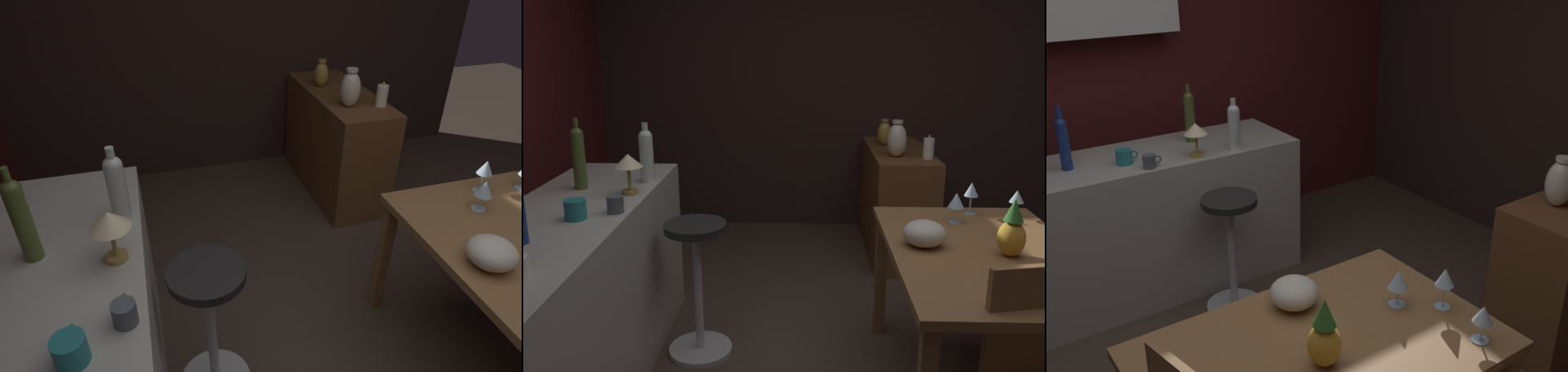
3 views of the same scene
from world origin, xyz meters
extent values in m
cube|color=#4C1919|center=(0.00, 2.10, 1.30)|extent=(5.20, 0.10, 2.60)
cube|color=#33231E|center=(2.55, 0.30, 1.30)|extent=(0.10, 4.40, 2.60)
cube|color=olive|center=(0.02, -0.50, 0.72)|extent=(1.27, 0.84, 0.04)
cube|color=olive|center=(0.61, -0.13, 0.35)|extent=(0.06, 0.06, 0.70)
cube|color=#B2ADA3|center=(-0.06, 1.38, 0.45)|extent=(2.10, 0.60, 0.90)
cylinder|color=#262323|center=(0.36, 0.86, 0.72)|extent=(0.32, 0.32, 0.04)
cylinder|color=silver|center=(0.36, 0.86, 0.36)|extent=(0.04, 0.04, 0.70)
cylinder|color=silver|center=(0.36, 0.86, 0.01)|extent=(0.34, 0.34, 0.03)
cylinder|color=silver|center=(0.41, -0.46, 0.74)|extent=(0.07, 0.07, 0.00)
cylinder|color=silver|center=(0.41, -0.46, 0.78)|extent=(0.01, 0.01, 0.07)
cone|color=silver|center=(0.41, -0.46, 0.86)|extent=(0.08, 0.08, 0.08)
cylinder|color=silver|center=(0.55, -0.58, 0.74)|extent=(0.06, 0.06, 0.00)
cylinder|color=silver|center=(0.55, -0.58, 0.79)|extent=(0.01, 0.01, 0.10)
cone|color=silver|center=(0.55, -0.58, 0.88)|extent=(0.07, 0.07, 0.07)
cylinder|color=silver|center=(0.50, -0.80, 0.74)|extent=(0.06, 0.06, 0.00)
cylinder|color=silver|center=(0.50, -0.80, 0.78)|extent=(0.01, 0.01, 0.08)
cone|color=silver|center=(0.50, -0.80, 0.85)|extent=(0.07, 0.07, 0.06)
ellipsoid|color=gold|center=(-0.03, -0.58, 0.82)|extent=(0.12, 0.12, 0.16)
cone|color=#2D6B28|center=(-0.03, -0.58, 0.95)|extent=(0.08, 0.08, 0.10)
ellipsoid|color=beige|center=(0.08, -0.23, 0.80)|extent=(0.19, 0.19, 0.12)
cylinder|color=navy|center=(-0.36, 1.38, 1.03)|extent=(0.06, 0.06, 0.26)
sphere|color=navy|center=(-0.36, 1.38, 1.16)|extent=(0.06, 0.06, 0.06)
cylinder|color=navy|center=(-0.36, 1.38, 1.22)|extent=(0.03, 0.03, 0.07)
cylinder|color=silver|center=(0.56, 1.14, 1.02)|extent=(0.07, 0.07, 0.24)
sphere|color=silver|center=(0.56, 1.14, 1.14)|extent=(0.07, 0.07, 0.07)
cylinder|color=silver|center=(0.56, 1.14, 1.19)|extent=(0.03, 0.03, 0.05)
cylinder|color=#475623|center=(0.41, 1.45, 1.04)|extent=(0.06, 0.06, 0.28)
sphere|color=#475623|center=(0.41, 1.45, 1.18)|extent=(0.06, 0.06, 0.06)
cylinder|color=#475623|center=(0.41, 1.45, 1.23)|extent=(0.02, 0.02, 0.06)
cylinder|color=teal|center=(-0.07, 1.28, 0.94)|extent=(0.09, 0.09, 0.09)
torus|color=teal|center=(-0.01, 1.28, 0.95)|extent=(0.05, 0.01, 0.05)
cylinder|color=#515660|center=(0.02, 1.14, 0.94)|extent=(0.07, 0.07, 0.08)
torus|color=#515660|center=(0.07, 1.14, 0.94)|extent=(0.05, 0.01, 0.05)
cylinder|color=#A58447|center=(0.32, 1.17, 0.91)|extent=(0.08, 0.08, 0.02)
cylinder|color=#A58447|center=(0.32, 1.17, 0.98)|extent=(0.02, 0.02, 0.12)
cone|color=beige|center=(0.32, 1.17, 1.07)|extent=(0.14, 0.14, 0.07)
ellipsoid|color=beige|center=(1.61, -0.35, 0.94)|extent=(0.14, 0.14, 0.24)
cylinder|color=beige|center=(1.61, -0.35, 1.07)|extent=(0.08, 0.08, 0.02)
camera|label=1|loc=(-0.92, 1.00, 1.92)|focal=29.72mm
camera|label=2|loc=(-2.30, 0.32, 1.67)|focal=38.34mm
camera|label=3|loc=(-0.99, -1.86, 2.07)|focal=40.19mm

